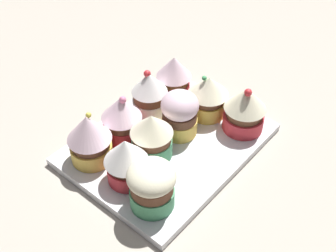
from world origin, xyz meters
TOP-DOWN VIEW (x-y plane):
  - ground_plane at (0.00, 0.00)cm, footprint 180.00×180.00cm
  - baking_tray at (0.00, 0.00)cm, footprint 28.07×21.86cm
  - cupcake_0 at (-8.98, -6.35)cm, footprint 5.76×5.76cm
  - cupcake_1 at (-3.46, -6.68)cm, footprint 5.65×5.65cm
  - cupcake_2 at (3.54, -5.77)cm, footprint 5.93×5.93cm
  - cupcake_3 at (9.57, -5.96)cm, footprint 6.19×6.19cm
  - cupcake_4 at (-8.79, 0.62)cm, footprint 6.31×6.31cm
  - cupcake_5 at (-2.64, -0.33)cm, footprint 5.58×5.58cm
  - cupcake_6 at (3.49, 0.34)cm, footprint 6.03×6.03cm
  - cupcake_7 at (9.09, 0.55)cm, footprint 5.96×5.96cm
  - cupcake_8 at (-9.61, 6.77)cm, footprint 6.32×6.32cm
  - cupcake_9 at (10.05, 5.88)cm, footprint 6.18×6.18cm

SIDE VIEW (x-z plane):
  - ground_plane at x=0.00cm, z-range -3.00..0.00cm
  - baking_tray at x=0.00cm, z-range 0.00..1.20cm
  - cupcake_9 at x=10.05cm, z-range 1.35..8.22cm
  - cupcake_4 at x=-8.79cm, z-range 1.27..8.46cm
  - cupcake_1 at x=-3.46cm, z-range 1.09..8.68cm
  - cupcake_6 at x=3.49cm, z-range 1.28..8.50cm
  - cupcake_5 at x=-2.64cm, z-range 1.26..8.54cm
  - cupcake_2 at x=3.54cm, z-range 1.12..8.74cm
  - cupcake_7 at x=9.09cm, z-range 1.38..8.52cm
  - cupcake_8 at x=-9.61cm, z-range 1.09..8.86cm
  - cupcake_0 at x=-8.98cm, z-range 1.41..8.86cm
  - cupcake_3 at x=9.57cm, z-range 1.18..9.25cm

